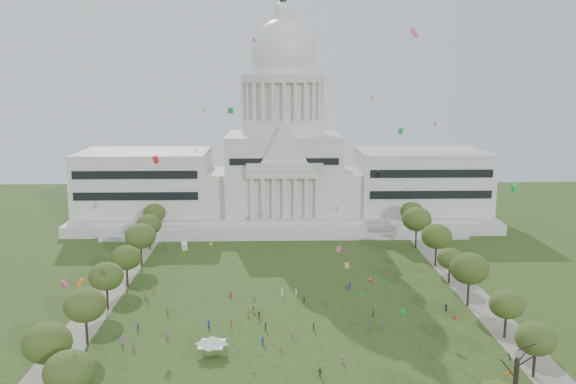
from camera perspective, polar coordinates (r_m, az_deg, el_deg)
The scene contains 34 objects.
ground at distance 137.59m, azimuth 0.52°, elevation -13.38°, with size 400.00×400.00×0.00m, color #2C4315.
capitol at distance 241.63m, azimuth -0.44°, elevation 2.59°, with size 160.00×64.50×91.30m.
path_left at distance 170.97m, azimuth -16.36°, elevation -8.94°, with size 8.00×160.00×0.04m, color gray.
path_right at distance 173.53m, azimuth 16.38°, elevation -8.65°, with size 8.00×160.00×0.04m, color gray.
row_tree_l_0 at distance 121.10m, azimuth -21.60°, elevation -13.00°, with size 8.85×8.85×12.59m.
row_tree_r_0 at distance 126.57m, azimuth 22.20°, elevation -12.60°, with size 7.67×7.67×10.91m.
row_tree_l_1 at distance 137.16m, azimuth -18.46°, elevation -10.00°, with size 8.86×8.86×12.59m.
row_tree_r_1 at distance 142.33m, azimuth 19.78°, elevation -9.88°, with size 7.58×7.58×10.78m.
row_tree_l_2 at distance 155.93m, azimuth -16.65°, elevation -7.57°, with size 8.42×8.42×11.97m.
row_tree_r_2 at distance 158.07m, azimuth 16.62°, elevation -6.88°, with size 9.55×9.55×13.58m.
row_tree_l_3 at distance 171.15m, azimuth -14.90°, elevation -5.96°, with size 8.12×8.12×11.55m.
row_tree_r_3 at distance 174.43m, azimuth 14.92°, elevation -6.04°, with size 7.01×7.01×9.98m.
row_tree_l_4 at distance 188.23m, azimuth -13.64°, elevation -4.03°, with size 9.29×9.29×13.21m.
row_tree_r_4 at distance 188.34m, azimuth 13.74°, elevation -4.05°, with size 9.19×9.19×13.06m.
row_tree_l_5 at distance 206.34m, azimuth -12.87°, elevation -2.99°, with size 8.33×8.33×11.85m.
row_tree_r_5 at distance 206.83m, azimuth 11.95°, elevation -2.49°, with size 9.82×9.82×13.96m.
row_tree_l_6 at distance 224.02m, azimuth -12.39°, elevation -1.94°, with size 8.19×8.19×11.64m.
row_tree_r_6 at distance 224.72m, azimuth 11.50°, elevation -1.81°, with size 8.42×8.42×11.97m.
near_tree_0 at distance 110.11m, azimuth -19.79°, elevation -15.54°, with size 8.47×8.47×12.04m.
big_bare_tree at distance 116.52m, azimuth 20.70°, elevation -14.04°, with size 6.00×5.00×12.80m.
event_tent at distance 129.42m, azimuth -7.15°, elevation -13.57°, with size 7.78×7.78×4.01m.
person_0 at distance 156.29m, azimuth 14.57°, elevation -10.39°, with size 0.83×0.54×1.69m, color #26262B.
person_2 at distance 149.20m, azimuth 8.00°, elevation -11.14°, with size 0.91×0.56×1.86m, color olive.
person_3 at distance 142.62m, azimuth 6.01°, elevation -12.20°, with size 1.03×0.53×1.59m, color #33723F.
person_4 at distance 140.46m, azimuth 2.42°, elevation -12.47°, with size 1.06×0.58×1.81m, color #33723F.
person_5 at distance 147.16m, azimuth -2.74°, elevation -11.37°, with size 1.68×0.66×1.81m, color olive.
person_6 at distance 126.08m, azimuth 5.14°, elevation -15.38°, with size 0.77×0.50×1.57m, color #994C8C.
person_7 at distance 130.47m, azimuth -0.68°, elevation -14.40°, with size 0.57×0.42×1.56m, color olive.
person_8 at distance 150.30m, azimuth -3.27°, elevation -10.93°, with size 0.80×0.49×1.64m, color #994C8C.
person_9 at distance 142.55m, azimuth 8.80°, elevation -12.23°, with size 1.20×0.62×1.86m, color #4C4C51.
person_10 at distance 154.32m, azimuth 3.60°, elevation -10.37°, with size 0.88×0.48×1.50m, color #994C8C.
person_11 at distance 121.05m, azimuth 3.02°, elevation -16.47°, with size 1.61×0.63×1.73m, color #33723F.
distant_crowd at distance 149.88m, azimuth -4.90°, elevation -10.99°, with size 55.63×37.08×1.94m.
kite_swarm at distance 139.87m, azimuth 2.06°, elevation 0.39°, with size 86.89×99.10×63.39m.
Camera 1 is at (-4.59, -125.65, 55.87)m, focal length 38.00 mm.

